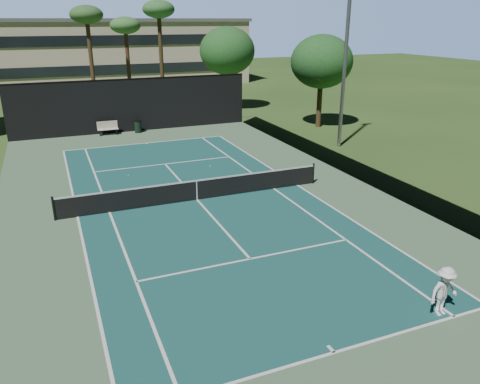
{
  "coord_description": "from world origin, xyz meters",
  "views": [
    {
      "loc": [
        -6.05,
        -20.15,
        8.16
      ],
      "look_at": [
        1.0,
        -3.0,
        1.3
      ],
      "focal_mm": 35.0,
      "sensor_mm": 36.0,
      "label": 1
    }
  ],
  "objects_px": {
    "park_bench": "(108,128)",
    "player": "(444,291)",
    "tennis_ball_c": "(210,166)",
    "trash_bin": "(138,126)",
    "tennis_ball_d": "(128,175)",
    "tennis_ball_b": "(132,204)",
    "tennis_net": "(197,189)"
  },
  "relations": [
    {
      "from": "tennis_ball_b",
      "to": "tennis_ball_d",
      "type": "height_order",
      "value": "same"
    },
    {
      "from": "player",
      "to": "park_bench",
      "type": "bearing_deg",
      "value": 98.83
    },
    {
      "from": "tennis_ball_b",
      "to": "tennis_ball_d",
      "type": "relative_size",
      "value": 0.99
    },
    {
      "from": "tennis_net",
      "to": "tennis_ball_d",
      "type": "bearing_deg",
      "value": 115.6
    },
    {
      "from": "player",
      "to": "tennis_ball_d",
      "type": "xyz_separation_m",
      "value": [
        -6.27,
        16.64,
        -0.74
      ]
    },
    {
      "from": "trash_bin",
      "to": "tennis_ball_d",
      "type": "bearing_deg",
      "value": -103.72
    },
    {
      "from": "park_bench",
      "to": "tennis_net",
      "type": "bearing_deg",
      "value": -82.22
    },
    {
      "from": "tennis_ball_d",
      "to": "trash_bin",
      "type": "xyz_separation_m",
      "value": [
        2.53,
        10.36,
        0.45
      ]
    },
    {
      "from": "tennis_ball_d",
      "to": "tennis_net",
      "type": "bearing_deg",
      "value": -64.4
    },
    {
      "from": "trash_bin",
      "to": "tennis_net",
      "type": "bearing_deg",
      "value": -90.43
    },
    {
      "from": "tennis_ball_b",
      "to": "trash_bin",
      "type": "height_order",
      "value": "trash_bin"
    },
    {
      "from": "tennis_ball_c",
      "to": "tennis_ball_d",
      "type": "xyz_separation_m",
      "value": [
        -4.78,
        0.06,
        -0.0
      ]
    },
    {
      "from": "player",
      "to": "tennis_ball_b",
      "type": "distance_m",
      "value": 14.0
    },
    {
      "from": "park_bench",
      "to": "player",
      "type": "bearing_deg",
      "value": -77.56
    },
    {
      "from": "tennis_net",
      "to": "park_bench",
      "type": "xyz_separation_m",
      "value": [
        -2.12,
        15.51,
        -0.01
      ]
    },
    {
      "from": "tennis_ball_c",
      "to": "tennis_ball_b",
      "type": "bearing_deg",
      "value": -140.71
    },
    {
      "from": "tennis_net",
      "to": "park_bench",
      "type": "bearing_deg",
      "value": 97.78
    },
    {
      "from": "tennis_ball_b",
      "to": "tennis_net",
      "type": "bearing_deg",
      "value": -10.59
    },
    {
      "from": "tennis_net",
      "to": "player",
      "type": "height_order",
      "value": "player"
    },
    {
      "from": "tennis_net",
      "to": "player",
      "type": "distance_m",
      "value": 12.23
    },
    {
      "from": "tennis_net",
      "to": "tennis_ball_b",
      "type": "distance_m",
      "value": 3.11
    },
    {
      "from": "player",
      "to": "park_bench",
      "type": "distance_m",
      "value": 27.77
    },
    {
      "from": "tennis_ball_d",
      "to": "park_bench",
      "type": "xyz_separation_m",
      "value": [
        0.29,
        10.48,
        0.52
      ]
    },
    {
      "from": "tennis_ball_d",
      "to": "park_bench",
      "type": "distance_m",
      "value": 10.5
    },
    {
      "from": "tennis_net",
      "to": "tennis_ball_b",
      "type": "relative_size",
      "value": 223.18
    },
    {
      "from": "tennis_ball_b",
      "to": "trash_bin",
      "type": "relative_size",
      "value": 0.06
    },
    {
      "from": "tennis_ball_b",
      "to": "tennis_ball_c",
      "type": "distance_m",
      "value": 6.96
    },
    {
      "from": "tennis_ball_b",
      "to": "tennis_ball_d",
      "type": "xyz_separation_m",
      "value": [
        0.6,
        4.47,
        0.0
      ]
    },
    {
      "from": "tennis_net",
      "to": "trash_bin",
      "type": "bearing_deg",
      "value": 89.57
    },
    {
      "from": "player",
      "to": "tennis_ball_c",
      "type": "bearing_deg",
      "value": 91.54
    },
    {
      "from": "tennis_net",
      "to": "trash_bin",
      "type": "distance_m",
      "value": 15.39
    },
    {
      "from": "tennis_ball_c",
      "to": "trash_bin",
      "type": "xyz_separation_m",
      "value": [
        -2.25,
        10.42,
        0.45
      ]
    }
  ]
}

